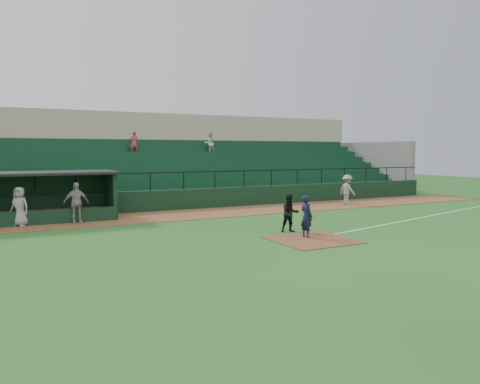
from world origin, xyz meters
name	(u,v)px	position (x,y,z in m)	size (l,w,h in m)	color
ground	(297,236)	(0.00, 0.00, 0.00)	(90.00, 90.00, 0.00)	#255E1E
warning_track	(215,213)	(0.00, 8.00, 0.01)	(40.00, 4.00, 0.03)	brown
home_plate_dirt	(312,240)	(0.00, -1.00, 0.01)	(3.00, 3.00, 0.03)	brown
foul_line	(415,219)	(8.00, 1.20, 0.01)	(18.00, 0.09, 0.01)	white
stadium_structure	(165,167)	(0.00, 16.46, 2.30)	(38.00, 13.08, 6.40)	black
dugout	(19,194)	(-9.75, 9.56, 1.33)	(8.90, 3.20, 2.42)	black
batter_at_plate	(307,216)	(0.10, -0.48, 0.85)	(1.01, 0.69, 1.70)	black
umpire	(290,213)	(0.24, 0.90, 0.81)	(0.78, 0.61, 1.61)	black
runner	(347,190)	(9.12, 7.66, 0.98)	(1.23, 0.71, 1.90)	#99948F
dugout_player_a	(76,203)	(-7.40, 7.60, 1.00)	(1.13, 0.47, 1.93)	#9D9793
dugout_player_b	(20,207)	(-9.82, 7.77, 0.92)	(0.87, 0.57, 1.79)	#9D9893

